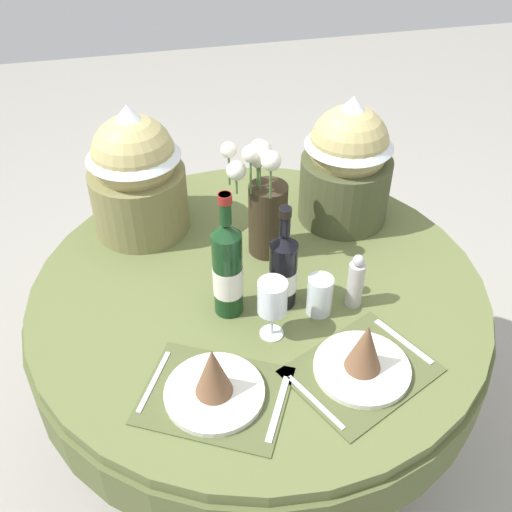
{
  "coord_description": "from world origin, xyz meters",
  "views": [
    {
      "loc": [
        -0.3,
        -1.26,
        1.93
      ],
      "look_at": [
        0.0,
        0.03,
        0.85
      ],
      "focal_mm": 42.02,
      "sensor_mm": 36.0,
      "label": 1
    }
  ],
  "objects": [
    {
      "name": "flower_vase",
      "position": [
        0.05,
        0.15,
        0.94
      ],
      "size": [
        0.19,
        0.15,
        0.39
      ],
      "color": "#332819",
      "rests_on": "dining_table"
    },
    {
      "name": "gift_tub_back_right",
      "position": [
        0.35,
        0.27,
        0.99
      ],
      "size": [
        0.29,
        0.29,
        0.42
      ],
      "color": "#474C2D",
      "rests_on": "dining_table"
    },
    {
      "name": "place_setting_left",
      "position": [
        -0.19,
        -0.36,
        0.81
      ],
      "size": [
        0.42,
        0.39,
        0.16
      ],
      "color": "#4E562F",
      "rests_on": "dining_table"
    },
    {
      "name": "dining_table",
      "position": [
        0.0,
        0.0,
        0.63
      ],
      "size": [
        1.34,
        1.34,
        0.77
      ],
      "color": "#5B6638",
      "rests_on": "ground"
    },
    {
      "name": "wine_bottle_centre",
      "position": [
        -0.1,
        -0.08,
        0.91
      ],
      "size": [
        0.08,
        0.08,
        0.38
      ],
      "color": "#143819",
      "rests_on": "dining_table"
    },
    {
      "name": "ground",
      "position": [
        0.0,
        0.0,
        0.0
      ],
      "size": [
        8.0,
        8.0,
        0.0
      ],
      "primitive_type": "plane",
      "color": "#9E998E"
    },
    {
      "name": "wine_bottle_left",
      "position": [
        0.05,
        -0.08,
        0.88
      ],
      "size": [
        0.08,
        0.08,
        0.32
      ],
      "color": "black",
      "rests_on": "dining_table"
    },
    {
      "name": "place_setting_right",
      "position": [
        0.18,
        -0.37,
        0.81
      ],
      "size": [
        0.42,
        0.38,
        0.16
      ],
      "color": "#4E562F",
      "rests_on": "dining_table"
    },
    {
      "name": "wine_glass_left",
      "position": [
        -0.01,
        -0.2,
        0.89
      ],
      "size": [
        0.08,
        0.08,
        0.18
      ],
      "color": "silver",
      "rests_on": "dining_table"
    },
    {
      "name": "pepper_mill",
      "position": [
        0.24,
        -0.14,
        0.84
      ],
      "size": [
        0.05,
        0.05,
        0.17
      ],
      "color": "#B7B2AD",
      "rests_on": "dining_table"
    },
    {
      "name": "gift_tub_back_left",
      "position": [
        -0.3,
        0.36,
        0.99
      ],
      "size": [
        0.3,
        0.3,
        0.43
      ],
      "color": "olive",
      "rests_on": "dining_table"
    },
    {
      "name": "tumbler_near_left",
      "position": [
        0.14,
        -0.14,
        0.82
      ],
      "size": [
        0.07,
        0.07,
        0.12
      ],
      "primitive_type": "cylinder",
      "color": "silver",
      "rests_on": "dining_table"
    }
  ]
}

